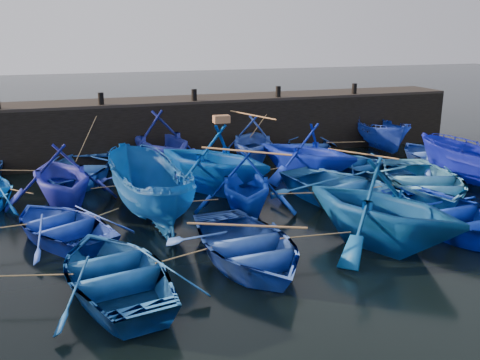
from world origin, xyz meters
name	(u,v)px	position (x,y,z in m)	size (l,w,h in m)	color
ground	(275,232)	(0.00, 0.00, 0.00)	(120.00, 120.00, 0.00)	black
quay_wall	(190,128)	(0.00, 10.50, 1.25)	(26.00, 2.50, 2.50)	black
quay_top	(190,99)	(0.00, 10.50, 2.56)	(26.00, 2.50, 0.12)	black
bollard_1	(101,99)	(-4.00, 9.60, 2.87)	(0.24, 0.24, 0.50)	black
bollard_2	(194,95)	(0.00, 9.60, 2.87)	(0.24, 0.24, 0.50)	black
bollard_3	(278,92)	(4.00, 9.60, 2.87)	(0.24, 0.24, 0.50)	black
bollard_4	(354,89)	(8.00, 9.60, 2.87)	(0.24, 0.24, 0.50)	black
boat_1	(77,169)	(-5.24, 7.12, 0.54)	(3.70, 5.18, 1.07)	blue
boat_2	(160,140)	(-1.82, 8.17, 1.23)	(4.03, 4.67, 2.46)	navy
boat_3	(252,141)	(2.03, 7.62, 1.07)	(3.50, 4.06, 2.14)	blue
boat_4	(309,146)	(5.12, 8.47, 0.45)	(3.09, 4.32, 0.90)	navy
boat_5	(382,135)	(8.72, 8.06, 0.84)	(1.63, 4.32, 1.67)	navy
boat_7	(61,175)	(-5.80, 4.28, 1.10)	(3.61, 4.19, 2.21)	#1F289E
boat_8	(149,184)	(-2.94, 4.36, 0.52)	(3.60, 5.03, 1.04)	navy
boat_9	(214,158)	(-0.59, 4.39, 1.25)	(4.09, 4.75, 2.50)	#003FA1
boat_10	(307,151)	(3.30, 4.88, 1.12)	(3.67, 4.26, 2.24)	#0820BB
boat_11	(361,165)	(5.53, 4.50, 0.45)	(3.09, 4.32, 0.90)	navy
boat_12	(440,158)	(9.20, 4.38, 0.52)	(3.60, 5.03, 1.04)	blue
boat_14	(62,225)	(-5.86, 1.36, 0.43)	(2.98, 4.17, 0.87)	#1634AD
boat_15	(148,191)	(-3.34, 1.93, 1.01)	(1.97, 5.22, 2.02)	navy
boat_16	(246,183)	(-0.28, 1.82, 1.00)	(3.28, 3.81, 2.00)	#072ECB
boat_17	(349,190)	(3.23, 1.41, 0.56)	(3.89, 5.43, 1.13)	#144F93
boat_18	(423,181)	(6.17, 1.47, 0.57)	(3.96, 5.53, 1.15)	#2C74B9
boat_21	(115,272)	(-4.76, -2.25, 0.48)	(3.30, 4.61, 0.96)	navy
boat_22	(247,245)	(-1.49, -1.78, 0.49)	(3.39, 4.73, 0.98)	#1F449E
boat_23	(382,204)	(2.26, -1.95, 1.22)	(4.00, 4.64, 2.44)	navy
boat_24	(455,215)	(4.91, -1.66, 0.52)	(3.61, 5.04, 1.05)	#0422A2
wooden_crate	(221,119)	(-0.29, 4.39, 2.63)	(0.56, 0.35, 0.26)	brown
mooring_ropes	(220,163)	(-0.17, 5.08, 0.88)	(17.96, 11.96, 2.10)	tan
loose_oars	(281,154)	(1.45, 3.04, 1.54)	(9.28, 11.49, 1.30)	#99724C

